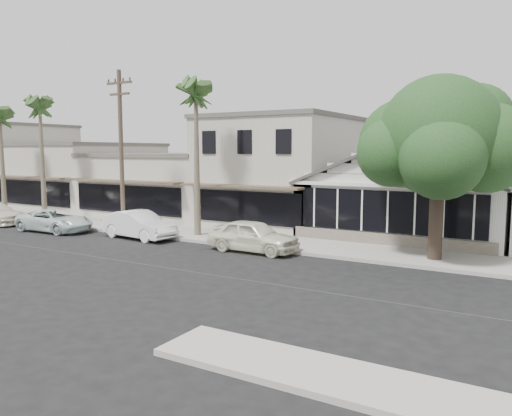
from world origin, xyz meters
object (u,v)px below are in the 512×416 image
Objects in this scene: utility_pole at (121,148)px; car_2 at (55,220)px; shade_tree at (439,140)px; car_0 at (253,236)px; car_1 at (139,225)px.

utility_pole reaches higher than car_2.
utility_pole reaches higher than shade_tree.
car_2 is (-3.84, -1.57, -4.14)m from utility_pole.
car_1 is (-6.99, -0.09, -0.01)m from car_0.
car_2 is (-12.77, -0.85, -0.09)m from car_0.
shade_tree reaches higher than car_2.
car_0 is at bearing -83.54° from car_1.
car_1 is 5.83m from car_2.
utility_pole is at bearing -70.28° from car_2.
utility_pole is at bearing -174.91° from shade_tree.
car_0 reaches higher than car_2.
car_2 is (-5.78, -0.76, -0.09)m from car_1.
utility_pole is 5.86m from car_2.
utility_pole is at bearing 73.14° from car_1.
car_2 is at bearing 94.66° from car_0.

